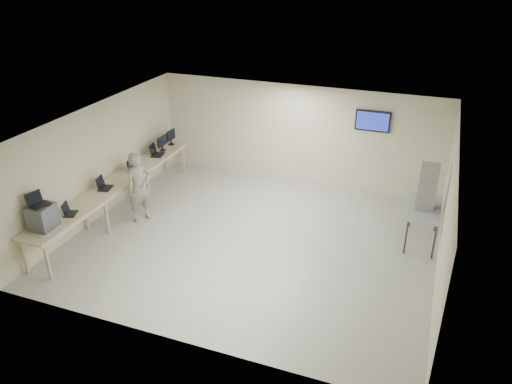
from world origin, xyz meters
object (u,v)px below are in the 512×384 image
at_px(soldier, 139,187).
at_px(equipment_box, 42,217).
at_px(side_table, 425,210).
at_px(workbench, 117,185).

bearing_deg(soldier, equipment_box, -172.34).
relative_size(equipment_box, soldier, 0.29).
distance_m(equipment_box, side_table, 8.15).
bearing_deg(soldier, workbench, 112.24).
bearing_deg(soldier, side_table, -53.71).
bearing_deg(equipment_box, workbench, 86.23).
bearing_deg(side_table, soldier, -168.42).
relative_size(workbench, soldier, 3.43).
bearing_deg(equipment_box, side_table, 24.85).
bearing_deg(equipment_box, soldier, 70.67).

